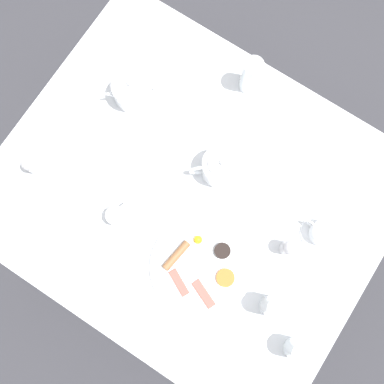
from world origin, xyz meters
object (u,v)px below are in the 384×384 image
Objects in this scene: creamer_jug at (117,216)px; pepper_grinder at (31,165)px; knife_by_plate at (109,284)px; salt_grinder at (289,248)px; water_glass_tall at (251,75)px; wine_glass_spare at (298,352)px; teapot_far at (133,91)px; spoon_for_tea at (72,218)px; fork_spare at (324,144)px; teacup_with_saucer_left at (323,233)px; teapot_near at (221,167)px; breakfast_plate at (201,266)px; napkin_folded at (7,201)px; fork_by_plate at (238,358)px; water_glass_short at (274,308)px.

pepper_grinder is (-0.01, 0.31, 0.02)m from creamer_jug.
salt_grinder is at bearing -45.81° from knife_by_plate.
water_glass_tall is 0.86m from wine_glass_spare.
water_glass_tall is at bearing 174.99° from teapot_far.
salt_grinder reaches higher than spoon_for_tea.
teapot_far is 1.30× the size of wine_glass_spare.
pepper_grinder is at bearing 127.87° from fork_spare.
teacup_with_saucer_left reaches higher than fork_spare.
teapot_near is at bearing -165.41° from water_glass_tall.
teapot_far is 0.63m from knife_by_plate.
creamer_jug is at bearing 26.68° from knife_by_plate.
breakfast_plate is 3.10× the size of pepper_grinder.
teacup_with_saucer_left is at bearing -63.00° from napkin_folded.
spoon_for_tea is 0.85m from fork_spare.
breakfast_plate is 1.99× the size of teapot_far.
creamer_jug is at bearing 112.24° from salt_grinder.
wine_glass_spare is 1.06× the size of spoon_for_tea.
creamer_jug reaches higher than spoon_for_tea.
breakfast_plate reaches higher than spoon_for_tea.
fork_by_plate is at bearing -150.40° from water_glass_tall.
water_glass_tall reaches higher than breakfast_plate.
teapot_far is 0.81m from water_glass_short.
teapot_near reaches higher than breakfast_plate.
teapot_near is 0.36m from creamer_jug.
water_glass_short reaches higher than napkin_folded.
fork_spare is (0.72, 0.12, 0.00)m from fork_by_plate.
spoon_for_tea is at bearing 83.64° from fork_by_plate.
water_glass_short is at bearing -78.52° from napkin_folded.
pepper_grinder is at bearing 145.53° from water_glass_tall.
water_glass_short is 0.51m from knife_by_plate.
napkin_folded is at bearing 89.64° from fork_by_plate.
salt_grinder reaches higher than fork_spare.
water_glass_tall is (0.30, 0.46, 0.05)m from teacup_with_saucer_left.
creamer_jug is (0.04, 0.67, -0.03)m from wine_glass_spare.
spoon_for_tea is (-0.10, 0.43, -0.01)m from breakfast_plate.
pepper_grinder is at bearing 92.65° from water_glass_short.
pepper_grinder is 0.84m from salt_grinder.
knife_by_plate is at bearing 73.15° from teapot_far.
breakfast_plate is at bearing 134.11° from salt_grinder.
wine_glass_spare reaches higher than fork_by_plate.
teacup_with_saucer_left is at bearing -60.63° from spoon_for_tea.
fork_by_plate is (-0.12, 0.13, -0.06)m from wine_glass_spare.
salt_grinder is at bearing 7.41° from fork_by_plate.
fork_by_plate is at bearing -96.36° from spoon_for_tea.
fork_spare is (0.58, -0.75, -0.05)m from pepper_grinder.
napkin_folded is 0.43m from knife_by_plate.
pepper_grinder reaches higher than fork_spare.
spoon_for_tea is (-0.29, 0.62, -0.05)m from salt_grinder.
creamer_jug is at bearing 86.49° from wine_glass_spare.
water_glass_short is 0.55m from creamer_jug.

